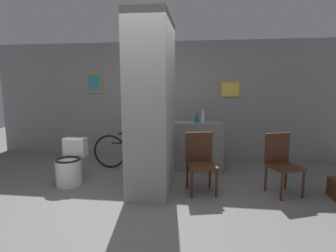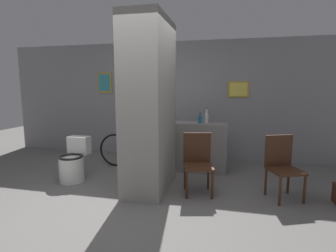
{
  "view_description": "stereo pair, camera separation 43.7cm",
  "coord_description": "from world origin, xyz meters",
  "px_view_note": "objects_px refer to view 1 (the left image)",
  "views": [
    {
      "loc": [
        0.88,
        -3.32,
        1.59
      ],
      "look_at": [
        0.33,
        0.98,
        0.95
      ],
      "focal_mm": 28.0,
      "sensor_mm": 36.0,
      "label": 1
    },
    {
      "loc": [
        1.31,
        -3.24,
        1.59
      ],
      "look_at": [
        0.33,
        0.98,
        0.95
      ],
      "focal_mm": 28.0,
      "sensor_mm": 36.0,
      "label": 2
    }
  ],
  "objects_px": {
    "toilet": "(70,166)",
    "bottle_tall": "(203,117)",
    "chair_near_pillar": "(200,160)",
    "bicycle": "(137,151)",
    "chair_by_doorway": "(281,161)"
  },
  "relations": [
    {
      "from": "chair_near_pillar",
      "to": "chair_by_doorway",
      "type": "bearing_deg",
      "value": -9.23
    },
    {
      "from": "toilet",
      "to": "chair_near_pillar",
      "type": "height_order",
      "value": "chair_near_pillar"
    },
    {
      "from": "bottle_tall",
      "to": "chair_near_pillar",
      "type": "bearing_deg",
      "value": -91.67
    },
    {
      "from": "toilet",
      "to": "bicycle",
      "type": "bearing_deg",
      "value": 45.69
    },
    {
      "from": "chair_near_pillar",
      "to": "chair_by_doorway",
      "type": "height_order",
      "value": "same"
    },
    {
      "from": "chair_near_pillar",
      "to": "bicycle",
      "type": "relative_size",
      "value": 0.51
    },
    {
      "from": "toilet",
      "to": "chair_by_doorway",
      "type": "relative_size",
      "value": 0.81
    },
    {
      "from": "toilet",
      "to": "bottle_tall",
      "type": "xyz_separation_m",
      "value": [
        2.17,
        1.06,
        0.73
      ]
    },
    {
      "from": "chair_by_doorway",
      "to": "bottle_tall",
      "type": "bearing_deg",
      "value": 117.47
    },
    {
      "from": "toilet",
      "to": "bottle_tall",
      "type": "bearing_deg",
      "value": 26.06
    },
    {
      "from": "chair_near_pillar",
      "to": "bottle_tall",
      "type": "bearing_deg",
      "value": 75.11
    },
    {
      "from": "toilet",
      "to": "bottle_tall",
      "type": "height_order",
      "value": "bottle_tall"
    },
    {
      "from": "bicycle",
      "to": "chair_by_doorway",
      "type": "bearing_deg",
      "value": -19.53
    },
    {
      "from": "toilet",
      "to": "chair_near_pillar",
      "type": "bearing_deg",
      "value": -0.83
    },
    {
      "from": "bicycle",
      "to": "bottle_tall",
      "type": "xyz_separation_m",
      "value": [
        1.27,
        0.14,
        0.68
      ]
    }
  ]
}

